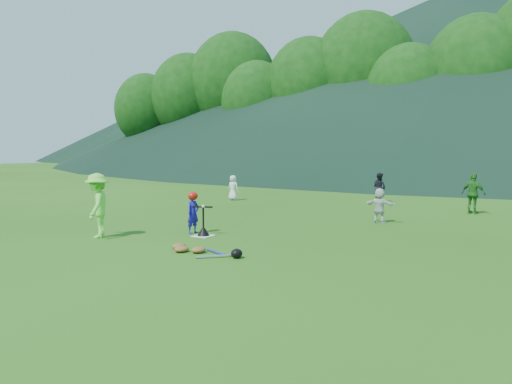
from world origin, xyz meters
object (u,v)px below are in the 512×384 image
adult_coach (97,205)px  equipment_pile (198,250)px  batter_child (193,213)px  home_plate (203,236)px  fielder_d (380,206)px  batting_tee (203,231)px  fielder_a (233,188)px  fielder_c (473,194)px  fielder_b (379,187)px

adult_coach → equipment_pile: size_ratio=0.86×
batter_child → equipment_pile: (1.55, -1.81, -0.45)m
home_plate → adult_coach: (-2.09, -1.43, 0.77)m
batter_child → fielder_d: 5.46m
equipment_pile → fielder_d: bearing=72.2°
batting_tee → equipment_pile: size_ratio=0.38×
fielder_a → batting_tee: size_ratio=1.52×
fielder_a → fielder_c: 9.17m
batter_child → fielder_d: (3.48, 4.21, -0.01)m
adult_coach → fielder_d: (5.11, 5.83, -0.27)m
batter_child → fielder_d: bearing=-33.0°
adult_coach → batting_tee: 2.61m
home_plate → fielder_c: size_ratio=0.34×
home_plate → fielder_c: (5.05, 7.93, 0.66)m
adult_coach → fielder_d: size_ratio=1.55×
fielder_c → fielder_d: size_ratio=1.33×
adult_coach → fielder_d: adult_coach is taller
batter_child → fielder_b: 9.84m
fielder_c → fielder_d: (-2.03, -3.53, -0.17)m
fielder_d → fielder_b: bearing=-69.0°
fielder_d → batter_child: bearing=54.2°
fielder_b → batting_tee: (-1.32, -9.86, -0.46)m
fielder_c → adult_coach: bearing=69.7°
adult_coach → fielder_b: bearing=127.9°
fielder_b → equipment_pile: size_ratio=0.65×
home_plate → equipment_pile: 1.95m
home_plate → batter_child: size_ratio=0.44×
batter_child → fielder_a: bearing=33.1°
home_plate → equipment_pile: size_ratio=0.25×
adult_coach → fielder_a: size_ratio=1.50×
fielder_b → equipment_pile: bearing=113.9°
batter_child → home_plate: bearing=-105.7°
batter_child → fielder_a: 8.16m
fielder_c → equipment_pile: (-3.96, -9.55, -0.60)m
home_plate → fielder_b: 9.97m
fielder_d → batting_tee: (-3.02, -4.40, -0.37)m
batter_child → equipment_pile: batter_child is taller
fielder_a → equipment_pile: 10.50m
home_plate → fielder_c: fielder_c is taller
home_plate → fielder_d: bearing=55.6°
fielder_d → batting_tee: 5.35m
fielder_b → fielder_c: size_ratio=0.88×
fielder_b → fielder_d: fielder_b is taller
fielder_b → batting_tee: fielder_b is taller
equipment_pile → batting_tee: bearing=123.8°
adult_coach → equipment_pile: 3.26m
batter_child → fielder_c: fielder_c is taller
home_plate → fielder_a: 8.56m
adult_coach → fielder_c: size_ratio=1.16×
fielder_b → equipment_pile: 11.50m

